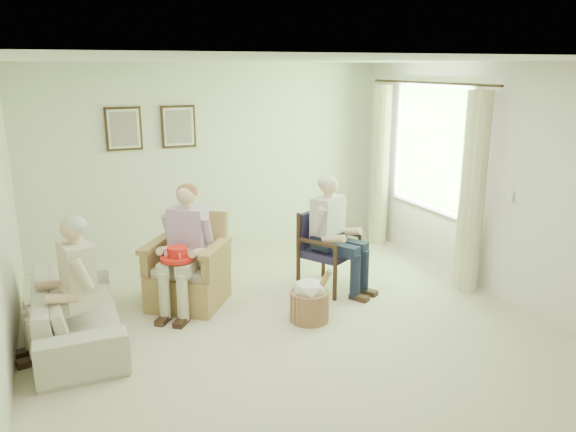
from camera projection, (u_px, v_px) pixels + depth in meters
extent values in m
plane|color=beige|center=(291.00, 331.00, 5.58)|extent=(5.50, 5.50, 0.00)
cube|color=silver|center=(212.00, 160.00, 7.69)|extent=(5.00, 0.04, 2.60)
cube|color=silver|center=(507.00, 325.00, 2.80)|extent=(5.00, 0.04, 2.60)
cube|color=silver|center=(499.00, 183.00, 6.19)|extent=(0.04, 5.50, 2.60)
cube|color=white|center=(291.00, 60.00, 4.91)|extent=(5.00, 5.50, 0.02)
cube|color=#2D6B23|center=(431.00, 147.00, 7.18)|extent=(0.02, 1.40, 1.50)
cube|color=white|center=(435.00, 84.00, 6.97)|extent=(0.04, 1.52, 0.06)
cube|color=white|center=(427.00, 206.00, 7.38)|extent=(0.04, 1.52, 0.06)
cylinder|color=#382114|center=(429.00, 83.00, 6.93)|extent=(0.03, 2.50, 0.03)
cylinder|color=beige|center=(472.00, 194.00, 6.36)|extent=(0.34, 0.34, 2.30)
cylinder|color=beige|center=(380.00, 166.00, 8.10)|extent=(0.34, 0.34, 2.30)
cube|color=#382114|center=(124.00, 129.00, 7.11)|extent=(0.45, 0.03, 0.55)
cube|color=silver|center=(124.00, 129.00, 7.09)|extent=(0.39, 0.01, 0.49)
cube|color=tan|center=(124.00, 129.00, 7.09)|extent=(0.33, 0.01, 0.43)
cube|color=#382114|center=(178.00, 126.00, 7.37)|extent=(0.45, 0.03, 0.55)
cube|color=silver|center=(179.00, 127.00, 7.36)|extent=(0.39, 0.01, 0.49)
cube|color=tan|center=(179.00, 127.00, 7.35)|extent=(0.33, 0.01, 0.43)
cube|color=tan|center=(189.00, 288.00, 6.17)|extent=(0.74, 0.72, 0.39)
cube|color=beige|center=(188.00, 268.00, 6.08)|extent=(0.57, 0.55, 0.09)
cube|color=tan|center=(180.00, 236.00, 6.31)|extent=(0.68, 0.21, 0.58)
cube|color=tan|center=(155.00, 262.00, 5.95)|extent=(0.09, 0.67, 0.28)
cube|color=tan|center=(218.00, 254.00, 6.21)|extent=(0.09, 0.67, 0.28)
cylinder|color=black|center=(318.00, 283.00, 6.30)|extent=(0.05, 0.05, 0.40)
cylinder|color=black|center=(359.00, 276.00, 6.50)|extent=(0.05, 0.05, 0.40)
cylinder|color=black|center=(299.00, 268.00, 6.74)|extent=(0.05, 0.05, 0.40)
cylinder|color=black|center=(339.00, 262.00, 6.95)|extent=(0.05, 0.05, 0.40)
cube|color=#1F1A3A|center=(329.00, 252.00, 6.56)|extent=(0.52, 0.50, 0.09)
cube|color=#1F1A3A|center=(320.00, 227.00, 6.71)|extent=(0.49, 0.06, 0.45)
imported|color=beige|center=(77.00, 310.00, 5.40)|extent=(1.93, 0.75, 0.56)
cube|color=beige|center=(187.00, 254.00, 6.04)|extent=(0.40, 0.26, 0.16)
cube|color=#C794D1|center=(186.00, 229.00, 5.98)|extent=(0.39, 0.24, 0.46)
sphere|color=#DDAD8E|center=(184.00, 195.00, 5.88)|extent=(0.21, 0.21, 0.21)
ellipsoid|color=brown|center=(184.00, 192.00, 5.90)|extent=(0.22, 0.22, 0.18)
cube|color=beige|center=(183.00, 266.00, 5.82)|extent=(0.14, 0.44, 0.13)
cube|color=beige|center=(202.00, 264.00, 5.89)|extent=(0.14, 0.44, 0.13)
cylinder|color=beige|center=(189.00, 297.00, 5.71)|extent=(0.12, 0.12, 0.49)
cylinder|color=beige|center=(208.00, 294.00, 5.78)|extent=(0.12, 0.12, 0.49)
cube|color=#181F36|center=(329.00, 240.00, 6.52)|extent=(0.40, 0.26, 0.16)
cube|color=silver|center=(329.00, 216.00, 6.47)|extent=(0.39, 0.24, 0.46)
sphere|color=#DDAD8E|center=(330.00, 185.00, 6.36)|extent=(0.21, 0.21, 0.21)
ellipsoid|color=#B7B2AD|center=(329.00, 182.00, 6.38)|extent=(0.22, 0.22, 0.18)
cube|color=#181F36|center=(330.00, 250.00, 6.30)|extent=(0.14, 0.44, 0.13)
cube|color=#181F36|center=(346.00, 248.00, 6.37)|extent=(0.14, 0.44, 0.13)
cylinder|color=#181F36|center=(338.00, 279.00, 6.19)|extent=(0.12, 0.12, 0.50)
cylinder|color=#181F36|center=(354.00, 276.00, 6.27)|extent=(0.12, 0.12, 0.50)
cube|color=beige|center=(75.00, 296.00, 5.17)|extent=(0.42, 0.26, 0.16)
cube|color=beige|center=(72.00, 267.00, 5.12)|extent=(0.41, 0.24, 0.46)
sphere|color=#DDAD8E|center=(68.00, 228.00, 5.01)|extent=(0.21, 0.21, 0.21)
ellipsoid|color=#B7B2AD|center=(68.00, 225.00, 5.03)|extent=(0.22, 0.22, 0.18)
cube|color=beige|center=(65.00, 312.00, 4.95)|extent=(0.14, 0.44, 0.13)
cube|color=beige|center=(89.00, 308.00, 5.03)|extent=(0.14, 0.44, 0.13)
cylinder|color=beige|center=(69.00, 345.00, 4.83)|extent=(0.12, 0.12, 0.40)
cylinder|color=beige|center=(93.00, 340.00, 4.91)|extent=(0.12, 0.12, 0.40)
cylinder|color=red|center=(177.00, 258.00, 5.76)|extent=(0.35, 0.35, 0.04)
cylinder|color=red|center=(177.00, 253.00, 5.75)|extent=(0.21, 0.21, 0.12)
cube|color=white|center=(188.00, 251.00, 5.79)|extent=(0.04, 0.01, 0.05)
cube|color=white|center=(175.00, 249.00, 5.85)|extent=(0.01, 0.04, 0.05)
cube|color=white|center=(167.00, 254.00, 5.71)|extent=(0.04, 0.01, 0.05)
cube|color=white|center=(179.00, 256.00, 5.65)|extent=(0.01, 0.04, 0.05)
cylinder|color=tan|center=(309.00, 306.00, 5.78)|extent=(0.47, 0.47, 0.32)
ellipsoid|color=white|center=(310.00, 288.00, 5.73)|extent=(0.36, 0.36, 0.22)
cylinder|color=#A57F56|center=(319.00, 288.00, 5.72)|extent=(0.16, 0.29, 0.47)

